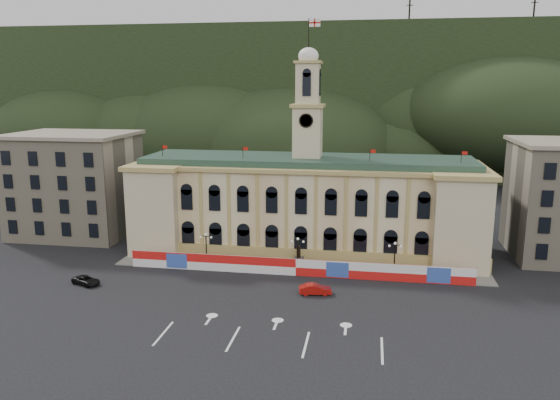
% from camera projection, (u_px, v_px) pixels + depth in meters
% --- Properties ---
extents(ground, '(260.00, 260.00, 0.00)m').
position_uv_depth(ground, '(278.00, 318.00, 64.57)').
color(ground, black).
rests_on(ground, ground).
extents(lane_markings, '(26.00, 10.00, 0.02)m').
position_uv_depth(lane_markings, '(271.00, 337.00, 59.74)').
color(lane_markings, white).
rests_on(lane_markings, ground).
extents(hill_ridge, '(230.00, 80.00, 64.00)m').
position_uv_depth(hill_ridge, '(341.00, 108.00, 178.14)').
color(hill_ridge, black).
rests_on(hill_ridge, ground).
extents(city_hall, '(56.20, 17.60, 37.10)m').
position_uv_depth(city_hall, '(307.00, 204.00, 89.57)').
color(city_hall, beige).
rests_on(city_hall, ground).
extents(side_building_left, '(21.00, 17.00, 18.60)m').
position_uv_depth(side_building_left, '(75.00, 184.00, 99.39)').
color(side_building_left, tan).
rests_on(side_building_left, ground).
extents(hoarding_fence, '(50.00, 0.44, 2.50)m').
position_uv_depth(hoarding_fence, '(296.00, 267.00, 78.83)').
color(hoarding_fence, red).
rests_on(hoarding_fence, ground).
extents(pavement, '(56.00, 5.50, 0.16)m').
position_uv_depth(pavement, '(298.00, 269.00, 81.67)').
color(pavement, slate).
rests_on(pavement, ground).
extents(statue, '(1.40, 1.40, 3.72)m').
position_uv_depth(statue, '(299.00, 261.00, 81.68)').
color(statue, '#595651').
rests_on(statue, ground).
extents(lamp_left, '(1.96, 0.44, 5.15)m').
position_uv_depth(lamp_left, '(206.00, 246.00, 82.58)').
color(lamp_left, black).
rests_on(lamp_left, ground).
extents(lamp_center, '(1.96, 0.44, 5.15)m').
position_uv_depth(lamp_center, '(298.00, 251.00, 80.32)').
color(lamp_center, black).
rests_on(lamp_center, ground).
extents(lamp_right, '(1.96, 0.44, 5.15)m').
position_uv_depth(lamp_right, '(395.00, 256.00, 78.05)').
color(lamp_right, black).
rests_on(lamp_right, ground).
extents(red_sedan, '(2.87, 4.77, 1.41)m').
position_uv_depth(red_sedan, '(315.00, 289.00, 71.84)').
color(red_sedan, '#A1100B').
rests_on(red_sedan, ground).
extents(black_suv, '(4.88, 5.62, 1.19)m').
position_uv_depth(black_suv, '(86.00, 280.00, 75.34)').
color(black_suv, black).
rests_on(black_suv, ground).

